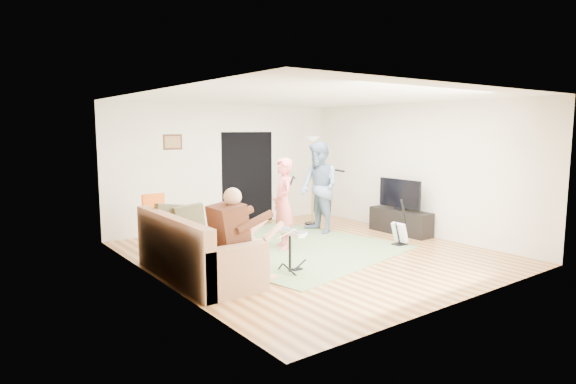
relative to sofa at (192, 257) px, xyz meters
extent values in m
plane|color=brown|center=(2.30, 0.06, -0.32)|extent=(6.00, 6.00, 0.00)
plane|color=white|center=(2.30, 0.06, 2.38)|extent=(6.00, 6.00, 0.00)
plane|color=#97562E|center=(-0.44, 0.26, 1.23)|extent=(0.00, 2.05, 2.05)
plane|color=black|center=(2.85, 3.05, 0.73)|extent=(2.10, 0.00, 2.10)
cube|color=#3F2314|center=(1.05, 3.05, 1.58)|extent=(0.42, 0.03, 0.32)
cube|color=#627D4C|center=(2.18, 0.58, -0.31)|extent=(4.00, 4.13, 0.02)
cube|color=#9B704D|center=(0.10, 0.00, -0.08)|extent=(0.95, 1.89, 0.47)
cube|color=#9B704D|center=(-0.30, 0.00, 0.16)|extent=(0.18, 2.34, 0.95)
cube|color=#9B704D|center=(0.10, 1.06, 0.02)|extent=(0.95, 0.22, 0.67)
cube|color=#9B704D|center=(0.10, -1.06, 0.02)|extent=(0.95, 0.22, 0.67)
cube|color=#4E2615|center=(0.25, -0.65, 0.51)|extent=(0.38, 0.50, 0.63)
sphere|color=tan|center=(0.32, -0.65, 0.93)|extent=(0.25, 0.25, 0.25)
cylinder|color=black|center=(1.30, -0.65, 0.00)|extent=(0.04, 0.04, 0.60)
cube|color=white|center=(1.30, -0.65, 0.29)|extent=(0.12, 0.60, 0.03)
imported|color=#E16462|center=(2.10, 0.62, 0.51)|extent=(0.57, 0.70, 1.65)
imported|color=#6C849F|center=(3.49, 1.26, 0.64)|extent=(0.82, 1.00, 1.90)
cube|color=black|center=(3.97, -0.51, -0.30)|extent=(0.24, 0.19, 0.03)
cube|color=silver|center=(3.97, -0.51, -0.07)|extent=(0.19, 0.28, 0.37)
cylinder|color=black|center=(4.07, -0.51, 0.31)|extent=(0.19, 0.04, 0.49)
cylinder|color=black|center=(3.95, 2.03, -0.30)|extent=(0.36, 0.36, 0.03)
cylinder|color=tan|center=(3.95, 2.03, 0.65)|extent=(0.05, 0.05, 1.89)
cone|color=white|center=(3.95, 2.03, 1.62)|extent=(0.31, 0.31, 0.13)
cube|color=tan|center=(0.21, 1.81, 0.14)|extent=(0.44, 0.44, 0.04)
cube|color=orange|center=(0.21, 2.00, 0.48)|extent=(0.41, 0.10, 0.43)
cube|color=black|center=(4.80, 0.18, -0.07)|extent=(0.40, 1.40, 0.50)
cube|color=black|center=(4.75, 0.18, 0.53)|extent=(0.06, 1.04, 0.59)
camera|label=1|loc=(-2.95, -6.34, 1.86)|focal=30.00mm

